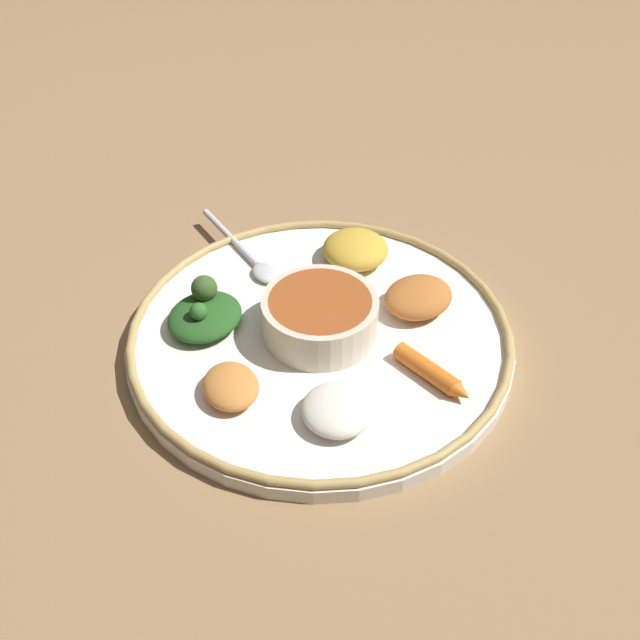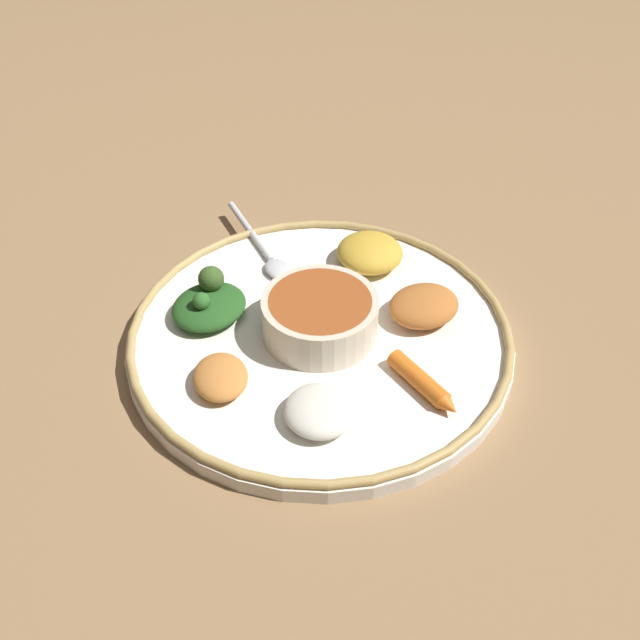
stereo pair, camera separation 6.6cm
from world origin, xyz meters
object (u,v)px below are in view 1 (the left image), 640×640
object	(u,v)px
center_bowl	(320,315)
spoon	(250,257)
greens_pile	(205,313)
carrot_near_spoon	(432,373)

from	to	relation	value
center_bowl	spoon	bearing A→B (deg)	57.36
spoon	center_bowl	bearing A→B (deg)	-122.64
spoon	greens_pile	distance (m)	0.10
spoon	greens_pile	xyz separation A→B (m)	(-0.10, -0.01, 0.01)
center_bowl	carrot_near_spoon	world-z (taller)	center_bowl
center_bowl	carrot_near_spoon	distance (m)	0.11
carrot_near_spoon	greens_pile	bearing A→B (deg)	94.64
greens_pile	spoon	bearing A→B (deg)	4.93
center_bowl	greens_pile	size ratio (longest dim) A/B	1.30
carrot_near_spoon	center_bowl	bearing A→B (deg)	82.18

